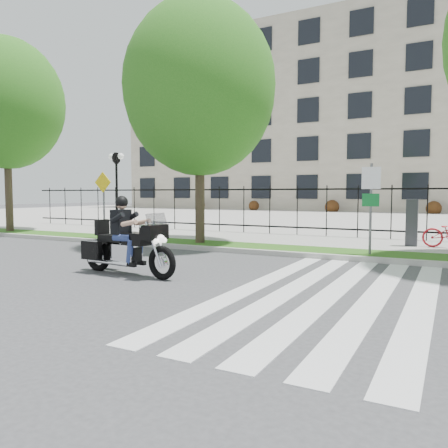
% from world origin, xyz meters
% --- Properties ---
extents(ground, '(120.00, 120.00, 0.00)m').
position_xyz_m(ground, '(0.00, 0.00, 0.00)').
color(ground, '#3B3B3D').
rests_on(ground, ground).
extents(curb, '(60.00, 0.20, 0.15)m').
position_xyz_m(curb, '(0.00, 4.10, 0.07)').
color(curb, '#A5A49C').
rests_on(curb, ground).
extents(grass_verge, '(60.00, 1.50, 0.15)m').
position_xyz_m(grass_verge, '(0.00, 4.95, 0.07)').
color(grass_verge, '#265715').
rests_on(grass_verge, ground).
extents(sidewalk, '(60.00, 3.50, 0.15)m').
position_xyz_m(sidewalk, '(0.00, 7.45, 0.07)').
color(sidewalk, '#ACA8A0').
rests_on(sidewalk, ground).
extents(plaza, '(80.00, 34.00, 0.10)m').
position_xyz_m(plaza, '(0.00, 25.00, 0.05)').
color(plaza, '#ACA8A0').
rests_on(plaza, ground).
extents(crosswalk_stripes, '(5.70, 8.00, 0.01)m').
position_xyz_m(crosswalk_stripes, '(4.83, 0.00, 0.01)').
color(crosswalk_stripes, silver).
rests_on(crosswalk_stripes, ground).
extents(iron_fence, '(30.00, 0.06, 2.00)m').
position_xyz_m(iron_fence, '(0.00, 9.20, 1.15)').
color(iron_fence, black).
rests_on(iron_fence, sidewalk).
extents(office_building, '(60.00, 21.90, 20.15)m').
position_xyz_m(office_building, '(0.00, 44.92, 9.97)').
color(office_building, '#9F9480').
rests_on(office_building, ground).
extents(lamp_post_left, '(1.06, 0.70, 4.25)m').
position_xyz_m(lamp_post_left, '(-12.00, 12.00, 3.21)').
color(lamp_post_left, black).
rests_on(lamp_post_left, ground).
extents(street_tree_0, '(5.01, 5.01, 8.53)m').
position_xyz_m(street_tree_0, '(-12.03, 4.95, 5.79)').
color(street_tree_0, '#31241B').
rests_on(street_tree_0, grass_verge).
extents(street_tree_1, '(5.11, 5.11, 8.16)m').
position_xyz_m(street_tree_1, '(-2.06, 4.95, 5.36)').
color(street_tree_1, '#31241B').
rests_on(street_tree_1, grass_verge).
extents(sign_pole_regulatory, '(0.50, 0.09, 2.50)m').
position_xyz_m(sign_pole_regulatory, '(3.61, 4.58, 1.74)').
color(sign_pole_regulatory, '#59595B').
rests_on(sign_pole_regulatory, grass_verge).
extents(sign_pole_warning, '(0.78, 0.09, 2.49)m').
position_xyz_m(sign_pole_warning, '(-6.07, 4.58, 1.74)').
color(sign_pole_warning, '#59595B').
rests_on(sign_pole_warning, grass_verge).
extents(motorcycle_rider, '(2.77, 0.90, 2.14)m').
position_xyz_m(motorcycle_rider, '(-0.84, -0.27, 0.71)').
color(motorcycle_rider, black).
rests_on(motorcycle_rider, ground).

